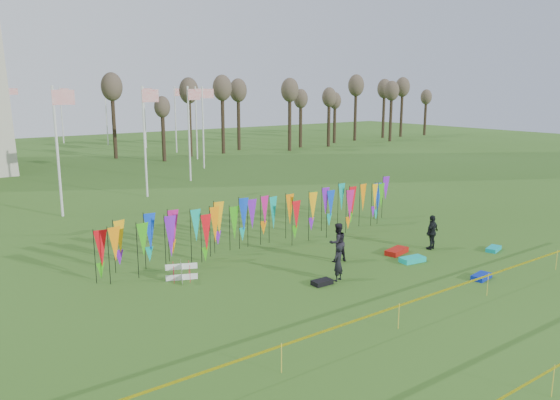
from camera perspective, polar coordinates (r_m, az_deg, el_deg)
ground at (r=22.08m, az=11.25°, el=-9.49°), size 160.00×160.00×0.00m
banner_row at (r=27.68m, az=-0.72°, el=-1.63°), size 18.64×0.64×2.40m
caution_tape_near at (r=20.19m, az=16.06°, el=-9.42°), size 26.00×0.02×0.90m
tree_line at (r=74.72m, az=3.21°, el=10.36°), size 53.92×1.92×7.84m
box_kite at (r=23.21m, az=-10.25°, el=-7.40°), size 0.67×0.67×0.74m
person_left at (r=22.83m, az=6.08°, el=-6.56°), size 0.65×0.55×1.53m
person_mid at (r=25.24m, az=6.03°, el=-4.43°), size 0.93×0.63×1.82m
person_right at (r=28.04m, az=15.61°, el=-3.26°), size 1.11×0.76×1.73m
kite_bag_turquoise at (r=25.99m, az=13.67°, el=-6.06°), size 1.23×0.74×0.23m
kite_bag_blue at (r=24.61m, az=20.30°, el=-7.52°), size 1.05×0.66×0.20m
kite_bag_red at (r=27.08m, az=12.09°, el=-5.25°), size 1.42×0.89×0.24m
kite_bag_black at (r=22.56m, az=4.41°, el=-8.56°), size 0.84×0.50×0.19m
kite_bag_teal at (r=28.93m, az=21.41°, el=-4.77°), size 1.09×0.73×0.19m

